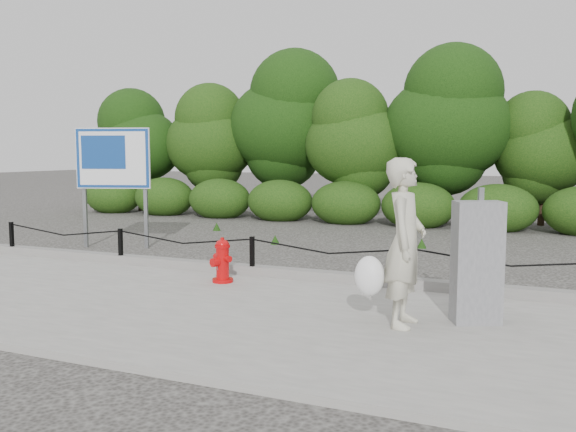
% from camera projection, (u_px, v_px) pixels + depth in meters
% --- Properties ---
extents(ground, '(90.00, 90.00, 0.00)m').
position_uv_depth(ground, '(252.00, 280.00, 9.41)').
color(ground, '#2D2B28').
rests_on(ground, ground).
extents(sidewalk, '(14.00, 4.00, 0.08)m').
position_uv_depth(sidewalk, '(180.00, 308.00, 7.58)').
color(sidewalk, gray).
rests_on(sidewalk, ground).
extents(curb, '(14.00, 0.22, 0.14)m').
position_uv_depth(curb, '(254.00, 270.00, 9.44)').
color(curb, slate).
rests_on(curb, sidewalk).
extents(chain_barrier, '(10.06, 0.06, 0.60)m').
position_uv_depth(chain_barrier, '(252.00, 251.00, 9.36)').
color(chain_barrier, black).
rests_on(chain_barrier, sidewalk).
extents(treeline, '(20.05, 4.07, 5.20)m').
position_uv_depth(treeline, '(402.00, 126.00, 17.20)').
color(treeline, black).
rests_on(treeline, ground).
extents(fire_hydrant, '(0.40, 0.40, 0.66)m').
position_uv_depth(fire_hydrant, '(222.00, 261.00, 8.87)').
color(fire_hydrant, '#C40709').
rests_on(fire_hydrant, sidewalk).
extents(pedestrian, '(0.74, 0.68, 1.83)m').
position_uv_depth(pedestrian, '(403.00, 245.00, 6.58)').
color(pedestrian, beige).
rests_on(pedestrian, sidewalk).
extents(utility_cabinet, '(0.59, 0.49, 1.50)m').
position_uv_depth(utility_cabinet, '(477.00, 262.00, 6.72)').
color(utility_cabinet, gray).
rests_on(utility_cabinet, sidewalk).
extents(advertising_sign, '(1.48, 0.56, 2.46)m').
position_uv_depth(advertising_sign, '(113.00, 164.00, 12.40)').
color(advertising_sign, slate).
rests_on(advertising_sign, ground).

